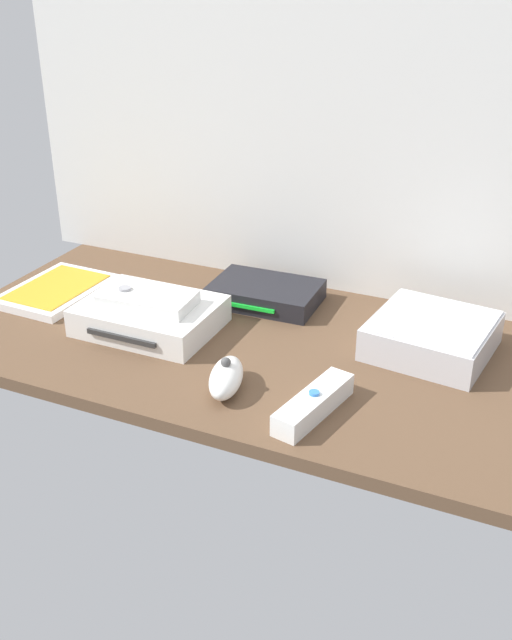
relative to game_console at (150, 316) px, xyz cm
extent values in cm
cube|color=brown|center=(17.46, 2.30, -3.20)|extent=(100.00, 48.00, 2.00)
cube|color=silver|center=(17.46, 26.90, 29.80)|extent=(110.00, 1.20, 64.00)
cube|color=white|center=(0.00, 0.03, 0.00)|extent=(21.02, 16.03, 4.40)
cube|color=#2D2D2D|center=(0.01, -8.17, 0.00)|extent=(12.00, 0.62, 0.80)
cube|color=silver|center=(42.39, 10.91, 0.30)|extent=(18.86, 18.86, 5.00)
cube|color=silver|center=(42.39, 10.91, 2.95)|extent=(18.11, 18.11, 0.30)
cube|color=white|center=(-21.70, 4.25, -1.50)|extent=(14.18, 19.41, 1.40)
cube|color=gold|center=(-21.70, 4.25, -0.72)|extent=(11.65, 16.67, 0.16)
cube|color=black|center=(12.90, 16.38, -0.50)|extent=(18.38, 12.58, 3.40)
cube|color=#19D833|center=(13.10, 10.18, -0.50)|extent=(8.01, 0.66, 0.60)
cube|color=white|center=(32.21, -12.16, -0.70)|extent=(6.48, 15.22, 3.00)
cylinder|color=#387FDB|center=(32.21, -12.16, 1.00)|extent=(1.40, 1.40, 0.40)
ellipsoid|color=white|center=(19.28, -11.67, -0.20)|extent=(6.93, 10.81, 4.00)
sphere|color=#4C4C4C|center=(19.28, -11.67, 2.20)|extent=(1.40, 1.40, 1.40)
cube|color=white|center=(0.28, -0.63, 3.20)|extent=(14.90, 8.95, 2.00)
cylinder|color=#99999E|center=(-3.72, -0.90, 4.40)|extent=(2.13, 2.13, 0.40)
camera|label=1|loc=(58.53, -88.73, 52.28)|focal=41.51mm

